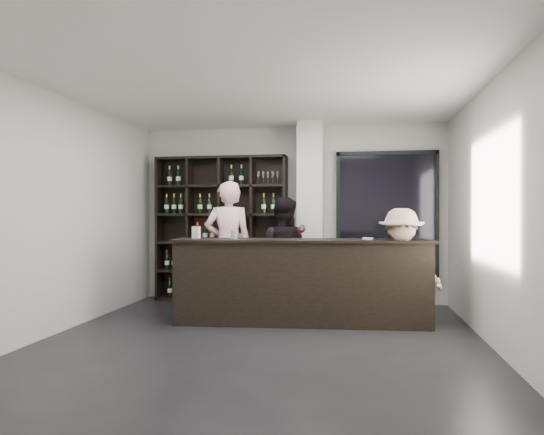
% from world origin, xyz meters
% --- Properties ---
extents(floor, '(5.00, 5.50, 0.01)m').
position_xyz_m(floor, '(0.00, 0.00, -0.01)').
color(floor, black).
rests_on(floor, ground).
extents(wine_shelf, '(2.20, 0.35, 2.40)m').
position_xyz_m(wine_shelf, '(-1.15, 2.57, 1.20)').
color(wine_shelf, black).
rests_on(wine_shelf, floor).
extents(structural_column, '(0.40, 0.40, 2.90)m').
position_xyz_m(structural_column, '(0.35, 2.47, 1.45)').
color(structural_column, silver).
rests_on(structural_column, floor).
extents(glass_panel, '(1.60, 0.08, 2.10)m').
position_xyz_m(glass_panel, '(1.55, 2.69, 1.40)').
color(glass_panel, black).
rests_on(glass_panel, floor).
extents(tasting_counter, '(3.37, 0.70, 1.11)m').
position_xyz_m(tasting_counter, '(0.35, 1.10, 0.56)').
color(tasting_counter, black).
rests_on(tasting_counter, floor).
extents(taster_pink, '(0.80, 0.63, 1.94)m').
position_xyz_m(taster_pink, '(-0.84, 1.85, 0.97)').
color(taster_pink, '#F5BDC3').
rests_on(taster_pink, floor).
extents(taster_black, '(0.89, 0.74, 1.69)m').
position_xyz_m(taster_black, '(-0.01, 1.85, 0.84)').
color(taster_black, black).
rests_on(taster_black, floor).
extents(customer, '(1.01, 0.62, 1.51)m').
position_xyz_m(customer, '(1.63, 1.05, 0.76)').
color(customer, tan).
rests_on(customer, floor).
extents(wine_glass, '(0.10, 0.10, 0.22)m').
position_xyz_m(wine_glass, '(0.37, 1.00, 1.22)').
color(wine_glass, white).
rests_on(wine_glass, tasting_counter).
extents(spit_cup, '(0.10, 0.10, 0.11)m').
position_xyz_m(spit_cup, '(-0.53, 0.98, 1.17)').
color(spit_cup, silver).
rests_on(spit_cup, tasting_counter).
extents(napkin_stack, '(0.15, 0.15, 0.02)m').
position_xyz_m(napkin_stack, '(1.21, 1.22, 1.12)').
color(napkin_stack, white).
rests_on(napkin_stack, tasting_counter).
extents(card_stand, '(0.12, 0.09, 0.16)m').
position_xyz_m(card_stand, '(-1.09, 1.09, 1.19)').
color(card_stand, white).
rests_on(card_stand, tasting_counter).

